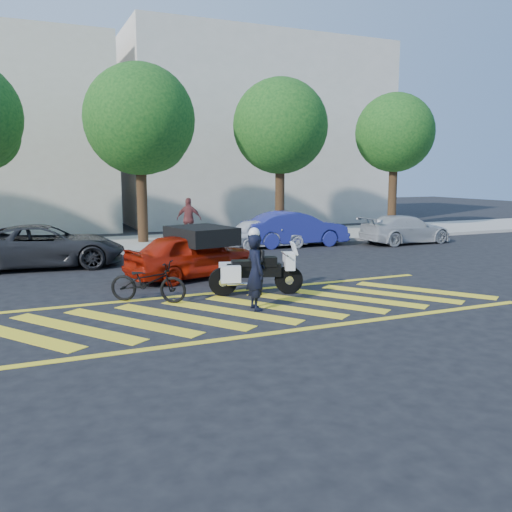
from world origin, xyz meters
name	(u,v)px	position (x,y,z in m)	size (l,w,h in m)	color
ground	(254,309)	(0.00, 0.00, 0.00)	(90.00, 90.00, 0.00)	black
sidewalk	(143,243)	(0.00, 12.00, 0.07)	(60.00, 5.00, 0.15)	#9E998E
crosswalk	(252,309)	(-0.04, 0.00, 0.00)	(12.33, 4.00, 0.01)	yellow
building_right	(253,134)	(9.00, 21.00, 5.50)	(16.00, 8.00, 11.00)	beige
tree_center	(142,124)	(0.13, 12.06, 5.10)	(4.60, 4.60, 7.56)	black
tree_right	(282,130)	(6.63, 12.06, 5.05)	(4.40, 4.40, 7.41)	black
tree_far_right	(396,136)	(13.13, 12.06, 4.94)	(4.00, 4.00, 7.10)	black
officer_bike	(256,272)	(0.02, -0.07, 0.86)	(0.63, 0.41, 1.72)	black
bicycle	(148,282)	(-2.05, 1.63, 0.50)	(0.66, 1.89, 0.99)	black
police_motorcycle	(255,272)	(0.60, 1.33, 0.58)	(2.37, 1.08, 1.06)	black
officer_moto	(254,264)	(0.58, 1.32, 0.80)	(0.77, 0.60, 1.59)	black
red_convertible	(194,255)	(-0.17, 4.07, 0.68)	(1.61, 4.00, 1.36)	#9A1607
parked_mid_left	(45,246)	(-4.09, 7.80, 0.70)	(2.33, 5.06, 1.41)	#232326
parked_mid_right	(266,233)	(4.50, 9.20, 0.61)	(1.44, 3.57, 1.22)	silver
parked_right	(295,229)	(5.86, 9.20, 0.73)	(1.55, 4.45, 1.47)	navy
parked_far_right	(405,229)	(10.70, 8.01, 0.62)	(1.73, 4.25, 1.23)	#9FA3A6
pedestrian_right	(189,219)	(1.98, 11.76, 1.08)	(1.08, 0.45, 1.85)	brown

